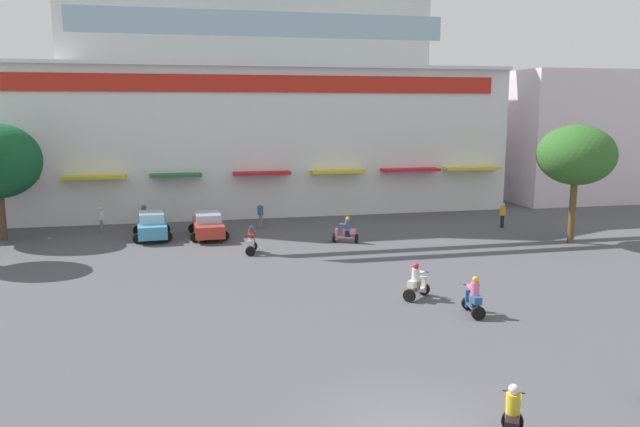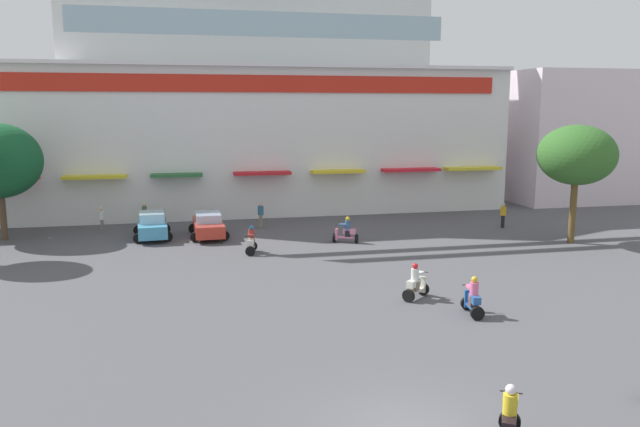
# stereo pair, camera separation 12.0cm
# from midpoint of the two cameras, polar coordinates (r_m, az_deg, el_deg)

# --- Properties ---
(ground_plane) EXTENTS (128.00, 128.00, 0.00)m
(ground_plane) POSITION_cam_midpoint_polar(r_m,az_deg,el_deg) (27.59, -1.49, -6.60)
(ground_plane) COLOR #4E4E53
(colonial_building) EXTENTS (37.96, 15.58, 20.37)m
(colonial_building) POSITION_cam_midpoint_polar(r_m,az_deg,el_deg) (48.94, -6.78, 11.14)
(colonial_building) COLOR silver
(colonial_building) RESTS_ON ground
(flank_building_right) EXTENTS (12.01, 11.90, 10.72)m
(flank_building_right) POSITION_cam_midpoint_polar(r_m,az_deg,el_deg) (58.53, 21.28, 6.73)
(flank_building_right) COLOR silver
(flank_building_right) RESTS_ON ground
(plaza_tree_1) EXTENTS (4.25, 4.60, 6.82)m
(plaza_tree_1) POSITION_cam_midpoint_polar(r_m,az_deg,el_deg) (38.18, 22.43, 4.98)
(plaza_tree_1) COLOR brown
(plaza_tree_1) RESTS_ON ground
(parked_car_0) EXTENTS (2.41, 4.07, 1.59)m
(parked_car_0) POSITION_cam_midpoint_polar(r_m,az_deg,el_deg) (38.39, -15.31, -1.08)
(parked_car_0) COLOR #4393BF
(parked_car_0) RESTS_ON ground
(parked_car_1) EXTENTS (2.36, 4.44, 1.48)m
(parked_car_1) POSITION_cam_midpoint_polar(r_m,az_deg,el_deg) (38.08, -10.36, -1.03)
(parked_car_1) COLOR #B73426
(parked_car_1) RESTS_ON ground
(scooter_rider_0) EXTENTS (0.79, 1.39, 1.53)m
(scooter_rider_0) POSITION_cam_midpoint_polar(r_m,az_deg,el_deg) (33.51, -6.43, -2.62)
(scooter_rider_0) COLOR black
(scooter_rider_0) RESTS_ON ground
(scooter_rider_1) EXTENTS (1.54, 1.07, 1.54)m
(scooter_rider_1) POSITION_cam_midpoint_polar(r_m,az_deg,el_deg) (35.99, 2.30, -1.71)
(scooter_rider_1) COLOR black
(scooter_rider_1) RESTS_ON ground
(scooter_rider_4) EXTENTS (1.22, 1.54, 1.57)m
(scooter_rider_4) POSITION_cam_midpoint_polar(r_m,az_deg,el_deg) (15.66, 17.05, -17.70)
(scooter_rider_4) COLOR black
(scooter_rider_4) RESTS_ON ground
(scooter_rider_5) EXTENTS (0.70, 1.40, 1.54)m
(scooter_rider_5) POSITION_cam_midpoint_polar(r_m,az_deg,el_deg) (24.27, 13.83, -7.63)
(scooter_rider_5) COLOR black
(scooter_rider_5) RESTS_ON ground
(scooter_rider_6) EXTENTS (1.38, 1.27, 1.52)m
(scooter_rider_6) POSITION_cam_midpoint_polar(r_m,az_deg,el_deg) (25.84, 8.75, -6.41)
(scooter_rider_6) COLOR black
(scooter_rider_6) RESTS_ON ground
(pedestrian_0) EXTENTS (0.54, 0.54, 1.69)m
(pedestrian_0) POSITION_cam_midpoint_polar(r_m,az_deg,el_deg) (40.28, -5.59, -0.04)
(pedestrian_0) COLOR gray
(pedestrian_0) RESTS_ON ground
(pedestrian_1) EXTENTS (0.45, 0.45, 1.62)m
(pedestrian_1) POSITION_cam_midpoint_polar(r_m,az_deg,el_deg) (42.06, 16.38, -0.03)
(pedestrian_1) COLOR black
(pedestrian_1) RESTS_ON ground
(pedestrian_2) EXTENTS (0.42, 0.42, 1.65)m
(pedestrian_2) POSITION_cam_midpoint_polar(r_m,az_deg,el_deg) (40.90, -19.58, -0.41)
(pedestrian_2) COLOR slate
(pedestrian_2) RESTS_ON ground
(pedestrian_3) EXTENTS (0.45, 0.45, 1.59)m
(pedestrian_3) POSITION_cam_midpoint_polar(r_m,az_deg,el_deg) (42.13, -15.97, -0.00)
(pedestrian_3) COLOR #231F3C
(pedestrian_3) RESTS_ON ground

